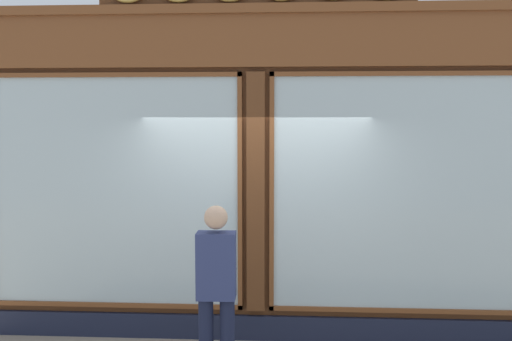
{
  "coord_description": "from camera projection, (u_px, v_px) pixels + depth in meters",
  "views": [
    {
      "loc": [
        -0.38,
        6.32,
        2.49
      ],
      "look_at": [
        0.0,
        0.0,
        1.91
      ],
      "focal_mm": 40.54,
      "sensor_mm": 36.0,
      "label": 1
    }
  ],
  "objects": [
    {
      "name": "pedestrian",
      "position": [
        216.0,
        286.0,
        5.36
      ],
      "size": [
        0.36,
        0.23,
        1.69
      ],
      "color": "#191E38",
      "rests_on": "ground_plane"
    },
    {
      "name": "shop_facade",
      "position": [
        257.0,
        170.0,
        6.48
      ],
      "size": [
        6.38,
        0.42,
        4.3
      ],
      "color": "#5B3319",
      "rests_on": "ground_plane"
    }
  ]
}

